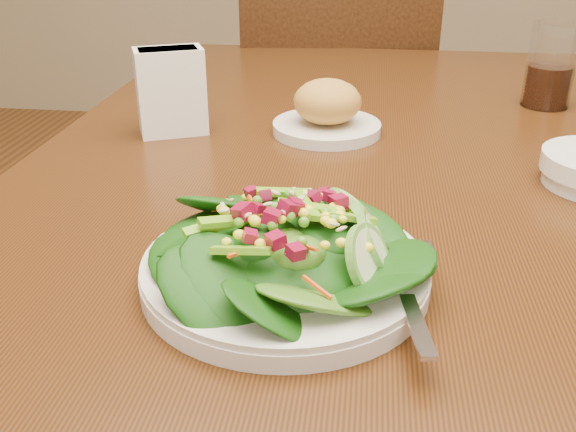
# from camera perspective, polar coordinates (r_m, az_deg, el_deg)

# --- Properties ---
(dining_table) EXTENTS (0.90, 1.40, 0.75)m
(dining_table) POSITION_cam_1_polar(r_m,az_deg,el_deg) (0.85, 7.53, -1.75)
(dining_table) COLOR #42210E
(dining_table) RESTS_ON ground_plane
(chair_far) EXTENTS (0.52, 0.52, 1.01)m
(chair_far) POSITION_cam_1_polar(r_m,az_deg,el_deg) (1.69, 4.02, 8.61)
(chair_far) COLOR #3B1F0B
(chair_far) RESTS_ON ground_plane
(salad_plate) EXTENTS (0.25, 0.25, 0.07)m
(salad_plate) POSITION_cam_1_polar(r_m,az_deg,el_deg) (0.54, 0.65, -3.50)
(salad_plate) COLOR silver
(salad_plate) RESTS_ON dining_table
(bread_plate) EXTENTS (0.15, 0.15, 0.08)m
(bread_plate) POSITION_cam_1_polar(r_m,az_deg,el_deg) (0.91, 3.50, 9.25)
(bread_plate) COLOR silver
(bread_plate) RESTS_ON dining_table
(drinking_glass) EXTENTS (0.07, 0.07, 0.13)m
(drinking_glass) POSITION_cam_1_polar(r_m,az_deg,el_deg) (1.11, 22.24, 11.80)
(drinking_glass) COLOR silver
(drinking_glass) RESTS_ON dining_table
(napkin_holder) EXTENTS (0.10, 0.08, 0.12)m
(napkin_holder) POSITION_cam_1_polar(r_m,az_deg,el_deg) (0.91, -10.37, 11.01)
(napkin_holder) COLOR white
(napkin_holder) RESTS_ON dining_table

